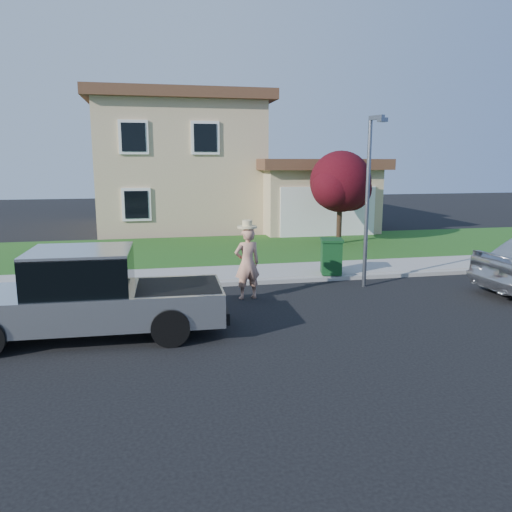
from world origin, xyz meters
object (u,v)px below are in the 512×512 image
Objects in this scene: trash_bin at (331,256)px; street_lamp at (369,192)px; ornamental_tree at (341,185)px; pickup_truck at (89,296)px; woman at (247,262)px.

street_lamp is at bearing -50.81° from trash_bin.
street_lamp is (0.58, -1.25, 2.01)m from trash_bin.
ornamental_tree is 6.49m from trash_bin.
woman is (3.69, 2.14, 0.13)m from pickup_truck.
pickup_truck is at bearing -135.14° from trash_bin.
trash_bin is at bearing -158.10° from woman.
pickup_truck is 7.71m from trash_bin.
woman is 1.93× the size of trash_bin.
pickup_truck is at bearing -176.15° from street_lamp.
street_lamp reaches higher than woman.
trash_bin is at bearing 98.43° from street_lamp.
woman is at bearing -126.17° from ornamental_tree.
trash_bin is 0.23× the size of street_lamp.
street_lamp reaches higher than ornamental_tree.
pickup_truck is at bearing 21.15° from woman.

